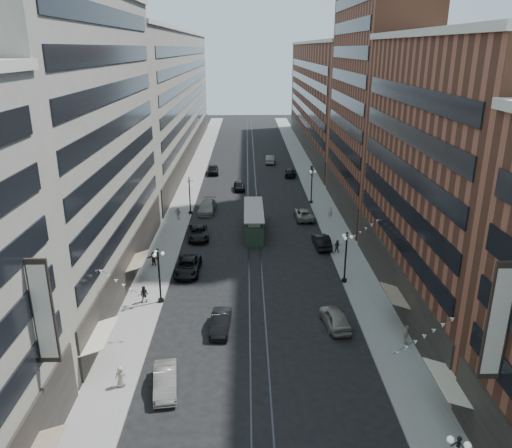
{
  "coord_description": "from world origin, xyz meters",
  "views": [
    {
      "loc": [
        -0.89,
        -14.81,
        23.18
      ],
      "look_at": [
        0.09,
        36.48,
        5.0
      ],
      "focal_mm": 35.0,
      "sensor_mm": 36.0,
      "label": 1
    }
  ],
  "objects": [
    {
      "name": "building_east_mid",
      "position": [
        17.0,
        28.0,
        12.0
      ],
      "size": [
        8.0,
        30.0,
        24.0
      ],
      "primitive_type": "cube",
      "color": "brown",
      "rests_on": "ground"
    },
    {
      "name": "building_west_mid",
      "position": [
        -17.0,
        33.0,
        14.0
      ],
      "size": [
        8.0,
        36.0,
        28.0
      ],
      "primitive_type": "cube",
      "color": "gray",
      "rests_on": "ground"
    },
    {
      "name": "pedestrian_2",
      "position": [
        -10.72,
        27.89,
        0.99
      ],
      "size": [
        0.87,
        0.54,
        1.69
      ],
      "primitive_type": "imported",
      "rotation": [
        0.0,
        0.0,
        -0.12
      ],
      "color": "black",
      "rests_on": "sidewalk_west"
    },
    {
      "name": "car_4",
      "position": [
        6.8,
        23.47,
        0.81
      ],
      "size": [
        2.53,
        4.96,
        1.62
      ],
      "primitive_type": "imported",
      "rotation": [
        0.0,
        0.0,
        3.28
      ],
      "color": "gray",
      "rests_on": "ground"
    },
    {
      "name": "car_7",
      "position": [
        -7.2,
        45.19,
        0.77
      ],
      "size": [
        3.26,
        5.82,
        1.54
      ],
      "primitive_type": "imported",
      "rotation": [
        0.0,
        0.0,
        0.13
      ],
      "color": "black",
      "rests_on": "ground"
    },
    {
      "name": "sidewalk_west",
      "position": [
        -11.0,
        70.0,
        0.07
      ],
      "size": [
        4.0,
        180.0,
        0.15
      ],
      "primitive_type": "cube",
      "color": "gray",
      "rests_on": "ground"
    },
    {
      "name": "car_12",
      "position": [
        7.43,
        77.87,
        0.72
      ],
      "size": [
        2.64,
        5.2,
        1.45
      ],
      "primitive_type": "imported",
      "rotation": [
        0.0,
        0.0,
        3.02
      ],
      "color": "black",
      "rests_on": "ground"
    },
    {
      "name": "rail_east",
      "position": [
        0.7,
        70.0,
        0.01
      ],
      "size": [
        0.12,
        180.0,
        0.02
      ],
      "primitive_type": "cube",
      "color": "#2D2D33",
      "rests_on": "ground"
    },
    {
      "name": "car_13",
      "position": [
        -2.2,
        68.18,
        0.75
      ],
      "size": [
        2.12,
        4.55,
        1.51
      ],
      "primitive_type": "imported",
      "rotation": [
        0.0,
        0.0,
        0.08
      ],
      "color": "black",
      "rests_on": "ground"
    },
    {
      "name": "car_5",
      "position": [
        -3.23,
        23.04,
        0.75
      ],
      "size": [
        1.8,
        4.62,
        1.5
      ],
      "primitive_type": "imported",
      "rotation": [
        0.0,
        0.0,
        -0.05
      ],
      "color": "black",
      "rests_on": "ground"
    },
    {
      "name": "car_11",
      "position": [
        7.26,
        52.66,
        0.76
      ],
      "size": [
        2.69,
        5.54,
        1.52
      ],
      "primitive_type": "imported",
      "rotation": [
        0.0,
        0.0,
        3.17
      ],
      "color": "slate",
      "rests_on": "ground"
    },
    {
      "name": "ground",
      "position": [
        0.0,
        60.0,
        0.0
      ],
      "size": [
        220.0,
        220.0,
        0.0
      ],
      "primitive_type": "plane",
      "color": "black",
      "rests_on": "ground"
    },
    {
      "name": "lamppost_se_mid",
      "position": [
        9.2,
        60.0,
        3.1
      ],
      "size": [
        1.03,
        1.14,
        5.52
      ],
      "color": "black",
      "rests_on": "sidewalk_east"
    },
    {
      "name": "lamppost_sw_far",
      "position": [
        -9.2,
        28.0,
        3.1
      ],
      "size": [
        1.03,
        1.14,
        5.52
      ],
      "color": "black",
      "rests_on": "sidewalk_west"
    },
    {
      "name": "lamppost_sw_mid",
      "position": [
        -9.2,
        55.0,
        3.1
      ],
      "size": [
        1.03,
        1.14,
        5.52
      ],
      "color": "black",
      "rests_on": "sidewalk_west"
    },
    {
      "name": "building_west_far",
      "position": [
        -17.0,
        96.0,
        13.0
      ],
      "size": [
        8.0,
        90.0,
        26.0
      ],
      "primitive_type": "cube",
      "color": "gray",
      "rests_on": "ground"
    },
    {
      "name": "car_14",
      "position": [
        4.08,
        89.22,
        0.84
      ],
      "size": [
        2.08,
        5.21,
        1.68
      ],
      "primitive_type": "imported",
      "rotation": [
        0.0,
        0.0,
        3.08
      ],
      "color": "slate",
      "rests_on": "ground"
    },
    {
      "name": "car_8",
      "position": [
        -6.8,
        55.95,
        0.84
      ],
      "size": [
        2.78,
        5.97,
        1.69
      ],
      "primitive_type": "imported",
      "rotation": [
        0.0,
        0.0,
        -0.07
      ],
      "color": "gray",
      "rests_on": "ground"
    },
    {
      "name": "car_10",
      "position": [
        8.25,
        41.89,
        0.8
      ],
      "size": [
        1.98,
        4.95,
        1.6
      ],
      "primitive_type": "imported",
      "rotation": [
        0.0,
        0.0,
        3.2
      ],
      "color": "black",
      "rests_on": "ground"
    },
    {
      "name": "pedestrian_7",
      "position": [
        9.81,
        40.04,
        0.9
      ],
      "size": [
        0.82,
        0.75,
        1.49
      ],
      "primitive_type": "imported",
      "rotation": [
        0.0,
        0.0,
        2.52
      ],
      "color": "black",
      "rests_on": "sidewalk_east"
    },
    {
      "name": "lamppost_se_far",
      "position": [
        9.2,
        32.0,
        3.1
      ],
      "size": [
        1.03,
        1.14,
        5.52
      ],
      "color": "black",
      "rests_on": "sidewalk_east"
    },
    {
      "name": "car_9",
      "position": [
        -7.42,
        79.95,
        0.88
      ],
      "size": [
        2.39,
        5.29,
        1.76
      ],
      "primitive_type": "imported",
      "rotation": [
        0.0,
        0.0,
        0.06
      ],
      "color": "black",
      "rests_on": "ground"
    },
    {
      "name": "pedestrian_9",
      "position": [
        11.48,
        77.82,
        1.1
      ],
      "size": [
        1.28,
        0.65,
        1.9
      ],
      "primitive_type": "imported",
      "rotation": [
        0.0,
        0.0,
        -0.12
      ],
      "color": "black",
      "rests_on": "sidewalk_east"
    },
    {
      "name": "car_1",
      "position": [
        -6.8,
        15.05,
        0.75
      ],
      "size": [
        2.19,
        4.73,
        1.5
      ],
      "primitive_type": "imported",
      "rotation": [
        0.0,
        0.0,
        0.14
      ],
      "color": "gray",
      "rests_on": "ground"
    },
    {
      "name": "pedestrian_6",
      "position": [
        -10.64,
        52.38,
        1.05
      ],
      "size": [
        1.15,
        0.78,
        1.79
      ],
      "primitive_type": "imported",
      "rotation": [
        0.0,
        0.0,
        2.82
      ],
      "color": "#A89F8B",
      "rests_on": "sidewalk_west"
    },
    {
      "name": "sidewalk_east",
      "position": [
        11.0,
        70.0,
        0.07
      ],
      "size": [
        4.0,
        180.0,
        0.15
      ],
      "primitive_type": "cube",
      "color": "gray",
      "rests_on": "ground"
    },
    {
      "name": "pedestrian_4",
      "position": [
        12.09,
        20.39,
        0.98
      ],
      "size": [
        0.6,
        1.04,
        1.67
      ],
      "primitive_type": "imported",
      "rotation": [
        0.0,
        0.0,
        1.4
      ],
      "color": "#AAA28D",
      "rests_on": "sidewalk_east"
    },
    {
      "name": "rail_west",
      "position": [
        -0.7,
        70.0,
        0.01
      ],
      "size": [
        0.12,
        180.0,
        0.02
      ],
      "primitive_type": "cube",
      "color": "#2D2D33",
      "rests_on": "ground"
    },
    {
      "name": "building_east_tower",
      "position": [
        17.0,
        56.0,
        21.0
      ],
      "size": [
        8.0,
        26.0,
        42.0
      ],
      "primitive_type": "cube",
      "color": "brown",
      "rests_on": "ground"
    },
    {
      "name": "car_2",
      "position": [
        -7.35,
        34.75,
        0.78
      ],
      "size": [
        2.7,
        5.66,
        1.56
      ],
      "primitive_type": "imported",
      "rotation": [
        0.0,
        0.0,
        -0.02
      ],
      "color": "black",
      "rests_on": "ground"
    },
    {
      "name": "pedestrian_8",
      "position": [
        10.98,
        52.79,
        1.07
      ],
      "size": [
        0.68,
        0.46,
        1.85
      ],
      "primitive_type": "imported",
      "rotation": [
        0.0,
        0.0,
        3.17
      ],
      "color": "beige",
      "rests_on": "sidewalk_east"
    },
    {
      "name": "building_east_far",
      "position": [
        17.0,
        105.0,
        12.0
      ],
      "size": [
        8.0,
        72.0,
        24.0
      ],
      "primitive_type": "cube",
      "color": "brown",
      "rests_on": "ground"
    },
    {
      "name": "pedestrian_5",
      "position": [
        -11.37,
        36.51,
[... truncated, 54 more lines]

